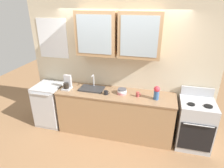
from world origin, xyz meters
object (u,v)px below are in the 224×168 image
at_px(sink_faucet, 92,88).
at_px(cup_near_sink, 106,93).
at_px(dishwasher, 51,104).
at_px(stove_range, 194,124).
at_px(coffee_maker, 67,84).
at_px(bowl_stack, 122,91).
at_px(cup_near_bowls, 138,94).
at_px(vase, 157,92).

height_order(sink_faucet, cup_near_sink, sink_faucet).
height_order(sink_faucet, dishwasher, sink_faucet).
distance_m(stove_range, coffee_maker, 2.64).
relative_size(bowl_stack, cup_near_sink, 1.68).
bearing_deg(cup_near_bowls, cup_near_sink, -174.20).
height_order(bowl_stack, vase, vase).
relative_size(dishwasher, coffee_maker, 3.24).
distance_m(cup_near_bowls, dishwasher, 2.03).
height_order(bowl_stack, coffee_maker, coffee_maker).
height_order(stove_range, cup_near_bowls, stove_range).
bearing_deg(sink_faucet, vase, -4.80).
xyz_separation_m(cup_near_sink, cup_near_bowls, (0.62, 0.06, 0.01)).
xyz_separation_m(vase, coffee_maker, (-1.82, 0.02, -0.04)).
relative_size(stove_range, cup_near_bowls, 11.12).
height_order(vase, coffee_maker, coffee_maker).
relative_size(cup_near_bowls, dishwasher, 0.11).
xyz_separation_m(vase, cup_near_bowls, (-0.35, 0.02, -0.10)).
xyz_separation_m(sink_faucet, dishwasher, (-1.00, -0.06, -0.49)).
bearing_deg(dishwasher, cup_near_bowls, -1.00).
bearing_deg(cup_near_bowls, sink_faucet, 174.66).
xyz_separation_m(sink_faucet, bowl_stack, (0.65, -0.04, 0.03)).
relative_size(sink_faucet, cup_near_bowls, 4.91).
height_order(vase, dishwasher, vase).
height_order(sink_faucet, bowl_stack, sink_faucet).
relative_size(bowl_stack, coffee_maker, 0.66).
bearing_deg(vase, cup_near_bowls, 176.68).
xyz_separation_m(stove_range, cup_near_bowls, (-1.11, -0.04, 0.51)).
distance_m(dishwasher, coffee_maker, 0.76).
xyz_separation_m(stove_range, cup_near_sink, (-1.72, -0.10, 0.50)).
distance_m(stove_range, cup_near_bowls, 1.22).
height_order(stove_range, dishwasher, stove_range).
bearing_deg(cup_near_sink, coffee_maker, 176.10).
bearing_deg(stove_range, bowl_stack, 179.54).
bearing_deg(vase, sink_faucet, 175.20).
relative_size(sink_faucet, cup_near_sink, 4.31).
bearing_deg(vase, coffee_maker, 179.49).
bearing_deg(sink_faucet, dishwasher, -176.79).
relative_size(cup_near_sink, cup_near_bowls, 1.14).
bearing_deg(cup_near_sink, cup_near_bowls, 5.80).
bearing_deg(coffee_maker, cup_near_sink, -3.90).
xyz_separation_m(cup_near_bowls, coffee_maker, (-1.47, -0.00, 0.06)).
bearing_deg(cup_near_bowls, vase, -3.32).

